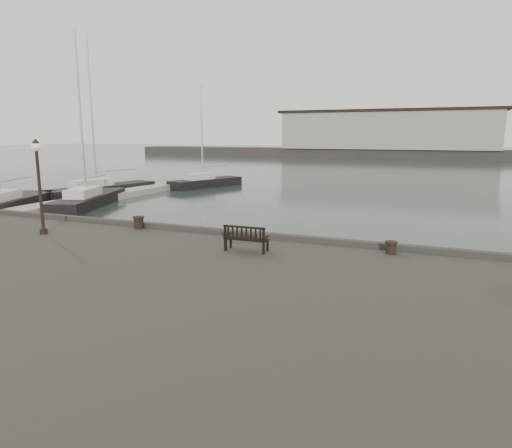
# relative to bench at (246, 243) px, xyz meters

# --- Properties ---
(ground) EXTENTS (400.00, 400.00, 0.00)m
(ground) POSITION_rel_bench_xyz_m (0.72, 2.09, -1.81)
(ground) COLOR black
(ground) RESTS_ON ground
(pontoon) EXTENTS (2.00, 24.00, 0.50)m
(pontoon) POSITION_rel_bench_xyz_m (-19.28, 12.09, -1.56)
(pontoon) COLOR #A09F94
(pontoon) RESTS_ON ground
(breakwater) EXTENTS (140.00, 9.50, 12.20)m
(breakwater) POSITION_rel_bench_xyz_m (-3.84, 94.09, 2.49)
(breakwater) COLOR #383530
(breakwater) RESTS_ON ground
(bench) EXTENTS (1.37, 0.50, 0.78)m
(bench) POSITION_rel_bench_xyz_m (0.00, 0.00, 0.00)
(bench) COLOR black
(bench) RESTS_ON quay
(bollard_left) EXTENTS (0.49, 0.49, 0.47)m
(bollard_left) POSITION_rel_bench_xyz_m (-5.20, 1.59, -0.02)
(bollard_left) COLOR black
(bollard_left) RESTS_ON quay
(bollard_right) EXTENTS (0.45, 0.45, 0.39)m
(bollard_right) POSITION_rel_bench_xyz_m (4.17, 1.35, -0.06)
(bollard_right) COLOR black
(bollard_right) RESTS_ON quay
(lamp_post) EXTENTS (0.34, 0.34, 3.41)m
(lamp_post) POSITION_rel_bench_xyz_m (-7.80, -0.53, 1.94)
(lamp_post) COLOR black
(lamp_post) RESTS_ON quay
(yacht_a) EXTENTS (5.91, 10.02, 13.30)m
(yacht_a) POSITION_rel_bench_xyz_m (-22.20, 9.44, -1.57)
(yacht_a) COLOR black
(yacht_a) RESTS_ON ground
(yacht_b) EXTENTS (4.17, 10.68, 13.74)m
(yacht_b) POSITION_rel_bench_xyz_m (-21.91, 18.70, -1.56)
(yacht_b) COLOR black
(yacht_b) RESTS_ON ground
(yacht_c) EXTENTS (5.31, 9.60, 12.68)m
(yacht_c) POSITION_rel_bench_xyz_m (-18.37, 13.28, -1.57)
(yacht_c) COLOR black
(yacht_c) RESTS_ON ground
(yacht_d) EXTENTS (4.71, 8.40, 10.45)m
(yacht_d) POSITION_rel_bench_xyz_m (-16.48, 27.50, -1.58)
(yacht_d) COLOR black
(yacht_d) RESTS_ON ground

